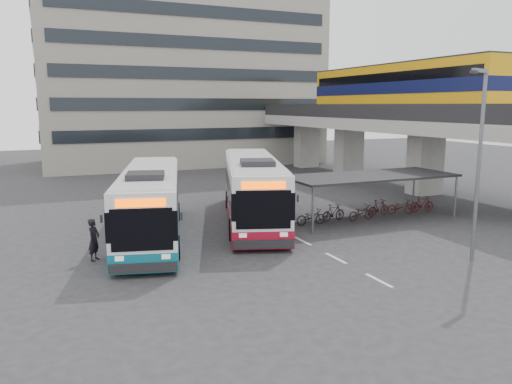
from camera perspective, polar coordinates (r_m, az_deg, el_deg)
name	(u,v)px	position (r m, az deg, el deg)	size (l,w,h in m)	color
ground	(256,247)	(23.39, -0.06, -6.28)	(120.00, 120.00, 0.00)	#28282B
viaduct	(394,109)	(41.48, 15.53, 9.15)	(8.00, 32.00, 9.68)	gray
bike_shelter	(369,194)	(29.74, 12.78, -0.18)	(10.00, 4.00, 2.54)	#595B60
office_block	(179,51)	(58.87, -8.80, 15.63)	(30.00, 15.00, 25.00)	gray
road_markings	(336,258)	(21.97, 9.13, -7.48)	(0.15, 7.60, 0.01)	beige
bus_main	(253,190)	(28.24, -0.39, 0.25)	(6.81, 13.23, 3.85)	white
bus_teal	(151,203)	(25.31, -11.92, -1.29)	(5.70, 12.66, 3.66)	white
pedestrian	(94,240)	(22.27, -18.04, -5.20)	(0.66, 0.43, 1.82)	black
lamp_post	(479,154)	(22.47, 24.10, 3.98)	(1.35, 0.62, 7.96)	#595B60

